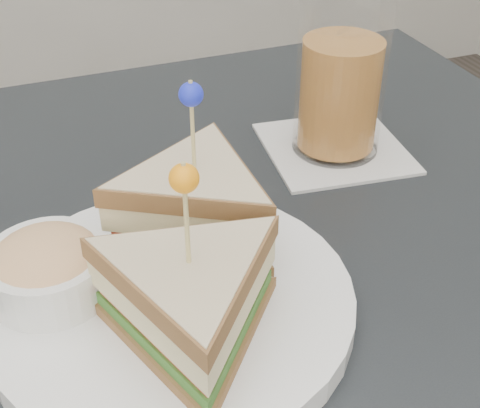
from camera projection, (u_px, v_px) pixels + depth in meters
name	position (u px, v px, depth m)	size (l,w,h in m)	color
table	(233.00, 336.00, 0.56)	(0.80, 0.80, 0.75)	black
plate_meal	(175.00, 262.00, 0.46)	(0.33, 0.33, 0.15)	white
drink_set	(341.00, 79.00, 0.62)	(0.15, 0.15, 0.17)	silver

